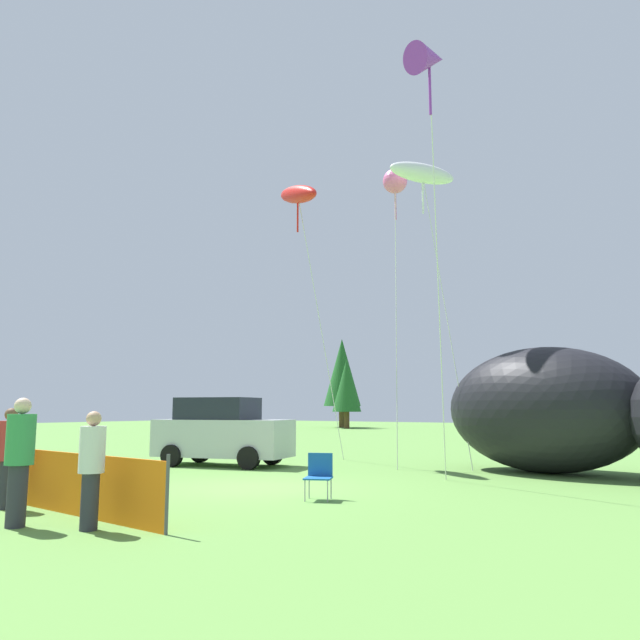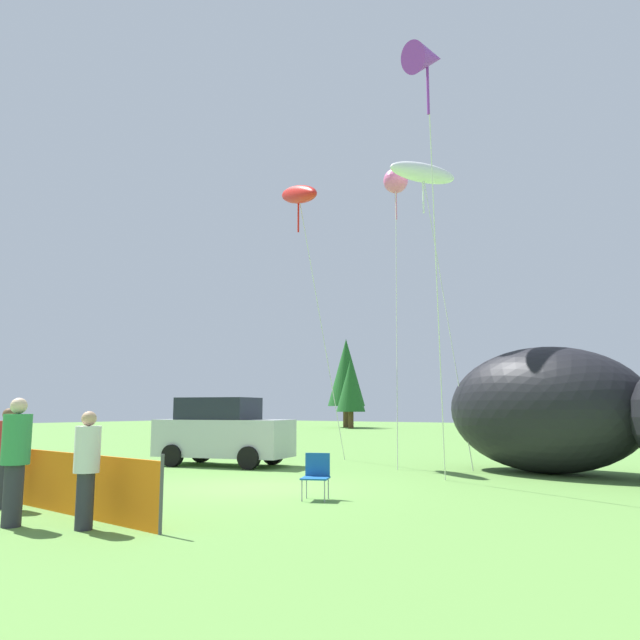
{
  "view_description": "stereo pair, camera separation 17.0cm",
  "coord_description": "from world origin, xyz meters",
  "views": [
    {
      "loc": [
        9.1,
        -10.71,
        1.72
      ],
      "look_at": [
        -0.86,
        3.9,
        4.22
      ],
      "focal_mm": 35.0,
      "sensor_mm": 36.0,
      "label": 1
    },
    {
      "loc": [
        9.24,
        -10.61,
        1.72
      ],
      "look_at": [
        -0.86,
        3.9,
        4.22
      ],
      "focal_mm": 35.0,
      "sensor_mm": 36.0,
      "label": 2
    }
  ],
  "objects": [
    {
      "name": "ground_plane",
      "position": [
        0.0,
        0.0,
        0.0
      ],
      "size": [
        120.0,
        120.0,
        0.0
      ],
      "primitive_type": "plane",
      "color": "#609342"
    },
    {
      "name": "parked_car",
      "position": [
        -4.15,
        3.44,
        1.0
      ],
      "size": [
        4.36,
        2.62,
        2.03
      ],
      "rotation": [
        0.0,
        0.0,
        0.25
      ],
      "color": "#B7BCC1",
      "rests_on": "ground"
    },
    {
      "name": "folding_chair",
      "position": [
        2.23,
        -0.67,
        0.49
      ],
      "size": [
        0.67,
        0.67,
        0.86
      ],
      "rotation": [
        0.0,
        0.0,
        -1.14
      ],
      "color": "#1959A5",
      "rests_on": "ground"
    },
    {
      "name": "inflatable_cat",
      "position": [
        5.55,
        6.5,
        1.55
      ],
      "size": [
        8.28,
        4.55,
        3.37
      ],
      "rotation": [
        0.0,
        0.0,
        -0.21
      ],
      "color": "black",
      "rests_on": "ground"
    },
    {
      "name": "safety_fence",
      "position": [
        -1.14,
        -4.24,
        0.49
      ],
      "size": [
        7.1,
        0.77,
        1.08
      ],
      "rotation": [
        0.0,
        0.0,
        -0.1
      ],
      "color": "orange",
      "rests_on": "ground"
    },
    {
      "name": "spectator_in_blue_shirt",
      "position": [
        0.16,
        -5.47,
        1.02
      ],
      "size": [
        0.41,
        0.41,
        1.87
      ],
      "color": "#2D2D38",
      "rests_on": "ground"
    },
    {
      "name": "spectator_in_red_shirt",
      "position": [
        -1.58,
        -4.65,
        0.94
      ],
      "size": [
        0.37,
        0.37,
        1.72
      ],
      "color": "#2D2D38",
      "rests_on": "ground"
    },
    {
      "name": "spectator_in_black_shirt",
      "position": [
        1.23,
        -5.0,
        0.91
      ],
      "size": [
        0.36,
        0.36,
        1.67
      ],
      "color": "#2D2D38",
      "rests_on": "ground"
    },
    {
      "name": "kite_purple_delta",
      "position": [
        3.91,
        1.15,
        9.24
      ],
      "size": [
        1.51,
        3.22,
        9.78
      ],
      "color": "silver",
      "rests_on": "ground"
    },
    {
      "name": "kite_white_ghost",
      "position": [
        1.22,
        6.54,
        8.98
      ],
      "size": [
        2.35,
        2.31,
        9.39
      ],
      "color": "silver",
      "rests_on": "ground"
    },
    {
      "name": "kite_red_lizard",
      "position": [
        -2.81,
        5.44,
        8.78
      ],
      "size": [
        2.94,
        3.0,
        9.58
      ],
      "color": "silver",
      "rests_on": "ground"
    },
    {
      "name": "kite_pink_octopus",
      "position": [
        0.17,
        6.73,
        8.99
      ],
      "size": [
        1.05,
        1.82,
        9.44
      ],
      "color": "silver",
      "rests_on": "ground"
    },
    {
      "name": "horizon_tree_west",
      "position": [
        -19.4,
        35.14,
        3.64
      ],
      "size": [
        2.49,
        2.49,
        5.93
      ],
      "color": "brown",
      "rests_on": "ground"
    },
    {
      "name": "horizon_tree_mid",
      "position": [
        -21.25,
        37.34,
        4.92
      ],
      "size": [
        3.36,
        3.36,
        8.02
      ],
      "color": "brown",
      "rests_on": "ground"
    }
  ]
}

